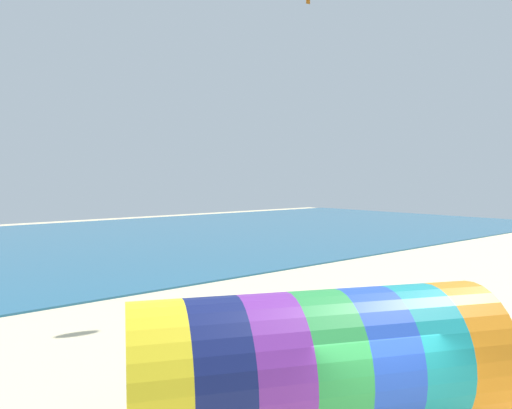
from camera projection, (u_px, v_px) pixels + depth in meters
The scene contains 2 objects.
giant_inflatable_tube at pixel (317, 365), 10.78m from camera, with size 8.53×6.26×3.19m.
kite_handler at pixel (466, 366), 12.63m from camera, with size 0.37×0.42×1.67m.
Camera 1 is at (-7.93, -5.06, 5.64)m, focal length 35.00 mm.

